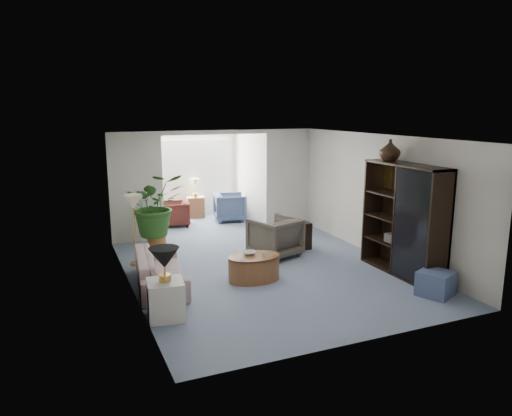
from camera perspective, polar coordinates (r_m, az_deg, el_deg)
name	(u,v)px	position (r m, az deg, el deg)	size (l,w,h in m)	color
floor	(268,271)	(9.05, 1.49, -7.56)	(6.00, 6.00, 0.00)	#8290AC
sunroom_floor	(205,224)	(12.74, -6.15, -1.88)	(2.60, 2.60, 0.00)	#8290AC
back_pier_left	(136,188)	(11.03, -14.10, 2.32)	(1.20, 0.12, 2.50)	silver
back_pier_right	(288,179)	(12.19, 3.84, 3.53)	(1.20, 0.12, 2.50)	silver
back_header	(216,132)	(11.35, -4.79, 8.99)	(2.60, 0.12, 0.10)	silver
window_pane	(192,167)	(13.52, -7.62, 4.91)	(2.20, 0.02, 1.50)	white
window_blinds	(193,167)	(13.49, -7.58, 4.89)	(2.20, 0.02, 1.50)	white
framed_picture	(384,175)	(9.82, 15.01, 3.80)	(0.04, 0.50, 0.40)	beige
sofa	(160,269)	(8.44, -11.37, -7.19)	(1.96, 0.77, 0.57)	#BBAF9E
end_table	(166,300)	(7.16, -10.72, -10.70)	(0.51, 0.51, 0.56)	silver
table_lamp	(164,258)	(6.95, -10.91, -5.87)	(0.44, 0.44, 0.30)	black
floor_lamp	(133,202)	(9.40, -14.50, 0.70)	(0.36, 0.36, 0.28)	beige
coffee_table	(254,268)	(8.53, -0.23, -7.16)	(0.95, 0.95, 0.45)	brown
coffee_bowl	(249,253)	(8.52, -0.80, -5.39)	(0.24, 0.24, 0.06)	beige
coffee_cup	(264,254)	(8.42, 0.98, -5.51)	(0.09, 0.09, 0.09)	silver
wingback_chair	(275,237)	(9.83, 2.28, -3.48)	(0.87, 0.90, 0.82)	#5E554A
side_table_dark	(298,236)	(10.42, 5.06, -3.30)	(0.49, 0.39, 0.58)	black
entertainment_cabinet	(404,220)	(9.08, 17.24, -1.33)	(0.49, 1.83, 2.04)	black
cabinet_urn	(390,150)	(9.28, 15.72, 6.67)	(0.39, 0.39, 0.40)	black
ottoman	(436,283)	(8.41, 20.66, -8.43)	(0.50, 0.50, 0.40)	slate
plant_pot	(157,243)	(10.54, -11.77, -4.08)	(0.40, 0.40, 0.32)	#995D2C
house_plant	(155,205)	(10.34, -11.96, 0.40)	(1.22, 1.06, 1.36)	#26531C
sunroom_chair_blue	(230,207)	(12.98, -3.14, 0.11)	(0.80, 0.82, 0.75)	slate
sunroom_chair_maroon	(176,214)	(12.57, -9.58, -0.66)	(0.68, 0.70, 0.64)	#56221D
sunroom_table	(196,207)	(13.47, -7.23, 0.11)	(0.48, 0.37, 0.58)	brown
shelf_clutter	(407,218)	(8.93, 17.60, -1.10)	(0.30, 0.82, 1.06)	#363431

